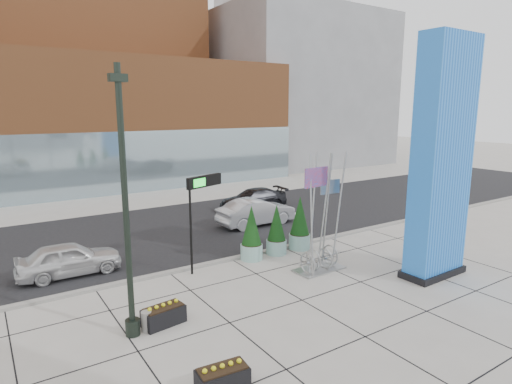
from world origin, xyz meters
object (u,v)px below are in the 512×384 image
lamp_post (127,231)px  blue_pylon (441,164)px  car_silver_mid (256,212)px  overhead_street_sign (205,190)px  concrete_bollard (146,321)px  car_white_west (69,259)px  public_art_sculpture (320,240)px

lamp_post → blue_pylon: bearing=-9.8°
lamp_post → car_silver_mid: size_ratio=1.68×
overhead_street_sign → car_silver_mid: bearing=20.8°
blue_pylon → concrete_bollard: (-11.46, 2.07, -4.31)m
lamp_post → car_white_west: size_ratio=1.97×
lamp_post → concrete_bollard: 2.99m
lamp_post → concrete_bollard: size_ratio=12.69×
blue_pylon → car_white_west: 15.51m
car_white_west → car_silver_mid: size_ratio=0.86×
public_art_sculpture → car_silver_mid: size_ratio=1.06×
public_art_sculpture → concrete_bollard: (-7.91, -0.92, -1.01)m
concrete_bollard → overhead_street_sign: (3.85, 3.49, 3.16)m
lamp_post → public_art_sculpture: size_ratio=1.58×
concrete_bollard → car_silver_mid: (9.61, 8.38, 0.47)m
blue_pylon → public_art_sculpture: size_ratio=1.90×
blue_pylon → car_silver_mid: size_ratio=2.01×
public_art_sculpture → car_white_west: size_ratio=1.24×
blue_pylon → concrete_bollard: blue_pylon is taller
concrete_bollard → car_silver_mid: bearing=41.1°
car_white_west → car_silver_mid: (10.71, 2.26, 0.09)m
overhead_street_sign → car_white_west: bearing=132.5°
public_art_sculpture → car_silver_mid: 7.67m
concrete_bollard → blue_pylon: bearing=-10.3°
car_white_west → car_silver_mid: bearing=-77.1°
car_silver_mid → car_white_west: bearing=100.8°
concrete_bollard → overhead_street_sign: 6.08m
lamp_post → concrete_bollard: bearing=1.6°
lamp_post → car_silver_mid: bearing=39.9°
blue_pylon → lamp_post: size_ratio=1.20×
public_art_sculpture → car_white_west: public_art_sculpture is taller
lamp_post → overhead_street_sign: bearing=39.2°
public_art_sculpture → overhead_street_sign: (-4.06, 2.57, 2.15)m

